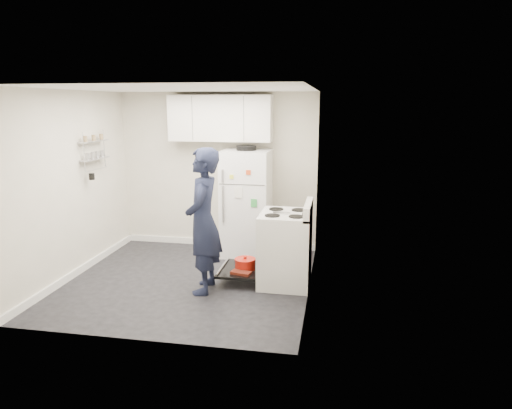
% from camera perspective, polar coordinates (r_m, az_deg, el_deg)
% --- Properties ---
extents(room, '(3.21, 3.21, 2.51)m').
position_cam_1_polar(room, '(5.96, -8.89, 1.59)').
color(room, black).
rests_on(room, ground).
extents(electric_range, '(0.66, 0.76, 1.10)m').
position_cam_1_polar(electric_range, '(5.98, 3.58, -5.57)').
color(electric_range, silver).
rests_on(electric_range, ground).
extents(open_oven_door, '(0.55, 0.72, 0.22)m').
position_cam_1_polar(open_oven_door, '(6.16, -1.70, -7.80)').
color(open_oven_door, black).
rests_on(open_oven_door, ground).
extents(refrigerator, '(0.72, 0.74, 1.70)m').
position_cam_1_polar(refrigerator, '(7.05, -1.19, 0.23)').
color(refrigerator, white).
rests_on(refrigerator, ground).
extents(upper_cabinets, '(1.60, 0.33, 0.70)m').
position_cam_1_polar(upper_cabinets, '(7.17, -4.46, 10.70)').
color(upper_cabinets, silver).
rests_on(upper_cabinets, room).
extents(wall_shelf_rack, '(0.14, 0.60, 0.61)m').
position_cam_1_polar(wall_shelf_rack, '(6.93, -19.57, 6.44)').
color(wall_shelf_rack, '#B2B2B7').
rests_on(wall_shelf_rack, room).
extents(person, '(0.49, 0.70, 1.81)m').
position_cam_1_polar(person, '(5.65, -6.61, -2.08)').
color(person, '#161A31').
rests_on(person, ground).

